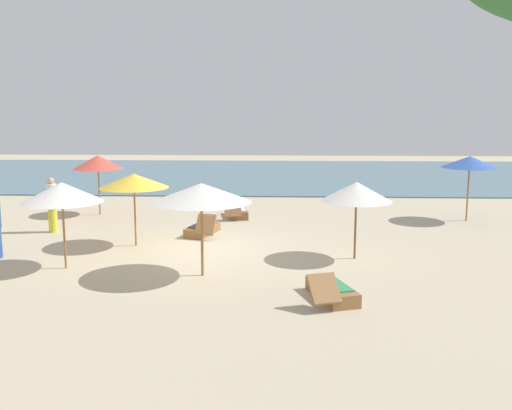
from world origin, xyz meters
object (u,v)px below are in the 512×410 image
Objects in this scene: umbrella_4 at (201,193)px; person_1 at (52,205)px; umbrella_6 at (134,181)px; umbrella_5 at (98,162)px; umbrella_0 at (62,192)px; lounger_0 at (331,291)px; lounger_2 at (203,229)px; lounger_1 at (237,212)px; umbrella_3 at (356,192)px; umbrella_1 at (470,162)px.

person_1 is at bearing 139.38° from umbrella_4.
umbrella_5 is at bearing 117.71° from umbrella_6.
umbrella_4 is 1.34× the size of person_1.
umbrella_0 is 6.79m from lounger_0.
lounger_1 is at bearing 73.57° from lounger_2.
umbrella_6 is 1.18× the size of lounger_2.
umbrella_0 reaches higher than lounger_2.
umbrella_0 is 7.23m from umbrella_3.
umbrella_5 is at bearing 79.23° from person_1.
lounger_0 is at bearing -73.80° from lounger_1.
umbrella_3 is 10.23m from umbrella_5.
umbrella_4 is at bearing -7.87° from umbrella_0.
umbrella_0 reaches higher than umbrella_6.
umbrella_0 is at bearing 161.68° from lounger_0.
umbrella_6 reaches higher than person_1.
umbrella_4 is 4.68m from lounger_2.
umbrella_0 is at bearing -116.01° from umbrella_6.
umbrella_5 is at bearing 177.26° from umbrella_1.
umbrella_1 is 1.29× the size of person_1.
umbrella_4 reaches higher than umbrella_5.
lounger_0 is at bearing -122.29° from umbrella_1.
umbrella_0 is 1.23× the size of person_1.
umbrella_5 is 1.25× the size of lounger_1.
umbrella_6 is at bearing -120.35° from lounger_1.
umbrella_1 reaches higher than lounger_1.
umbrella_5 reaches higher than person_1.
umbrella_0 reaches higher than umbrella_3.
person_1 is (-1.86, 4.04, -1.00)m from umbrella_0.
lounger_2 is at bearing 40.93° from umbrella_6.
umbrella_0 is at bearing -170.49° from umbrella_3.
umbrella_6 is at bearing -62.29° from umbrella_5.
lounger_2 is at bearing -163.67° from umbrella_1.
umbrella_5 reaches higher than lounger_2.
umbrella_5 reaches higher than umbrella_6.
person_1 is at bearing -100.77° from umbrella_5.
lounger_2 is at bearing -37.50° from umbrella_5.
lounger_2 is (2.85, 3.83, -1.69)m from umbrella_0.
person_1 is at bearing 162.43° from umbrella_3.
umbrella_0 is at bearing -151.14° from umbrella_1.
umbrella_0 is 1.21× the size of lounger_2.
umbrella_5 is at bearing 142.50° from lounger_2.
umbrella_1 is at bearing -2.32° from lounger_1.
umbrella_5 is 1.23× the size of lounger_2.
umbrella_0 is 13.23m from umbrella_1.
lounger_1 is (2.55, 4.35, -1.67)m from umbrella_6.
umbrella_4 is at bearing -92.37° from lounger_1.
umbrella_4 is at bearing -155.95° from umbrella_3.
lounger_2 is (-0.55, 4.30, -1.77)m from umbrella_4.
umbrella_3 is at bearing -17.57° from person_1.
umbrella_1 reaches higher than lounger_0.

